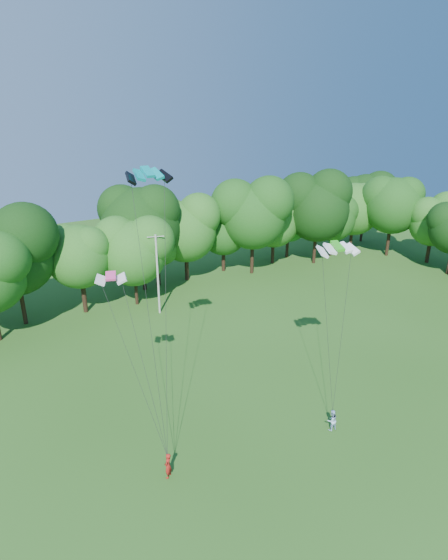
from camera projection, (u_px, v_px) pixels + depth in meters
ground at (351, 548)px, 21.61m from camera, size 160.00×160.00×0.00m
utility_pole at (158, 274)px, 45.95m from camera, size 1.69×0.61×8.76m
kite_flyer_left at (168, 466)px, 25.59m from camera, size 0.72×0.69×1.66m
kite_flyer_right at (332, 420)px, 29.51m from camera, size 0.83×0.69×1.55m
kite_teal at (148, 172)px, 25.97m from camera, size 2.72×1.32×0.62m
kite_green at (338, 246)px, 28.24m from camera, size 2.87×2.00×0.46m
kite_pink at (111, 276)px, 26.46m from camera, size 2.05×1.53×0.37m
tree_back_center at (140, 215)px, 50.65m from camera, size 10.20×10.20×14.84m
tree_back_east at (289, 216)px, 64.09m from camera, size 6.96×6.96×10.13m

